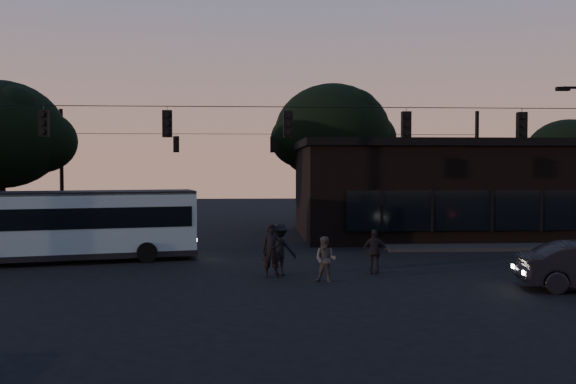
{
  "coord_description": "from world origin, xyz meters",
  "views": [
    {
      "loc": [
        -1.42,
        -20.11,
        3.94
      ],
      "look_at": [
        0.0,
        4.0,
        3.0
      ],
      "focal_mm": 40.0,
      "sensor_mm": 36.0,
      "label": 1
    }
  ],
  "objects": [
    {
      "name": "signal_rig_far",
      "position": [
        0.0,
        20.0,
        4.2
      ],
      "size": [
        26.24,
        0.3,
        7.5
      ],
      "color": "black",
      "rests_on": "ground"
    },
    {
      "name": "bus",
      "position": [
        -8.97,
        6.87,
        1.65
      ],
      "size": [
        10.71,
        4.78,
        2.94
      ],
      "rotation": [
        0.0,
        0.0,
        0.24
      ],
      "color": "#7E9AA0",
      "rests_on": "ground"
    },
    {
      "name": "pedestrian_b",
      "position": [
        1.14,
        1.54,
        0.79
      ],
      "size": [
        0.93,
        0.84,
        1.57
      ],
      "primitive_type": "imported",
      "rotation": [
        0.0,
        0.0,
        -0.39
      ],
      "color": "#3C3937",
      "rests_on": "ground"
    },
    {
      "name": "pedestrian_d",
      "position": [
        -0.36,
        3.1,
        0.95
      ],
      "size": [
        1.38,
        1.03,
        1.91
      ],
      "primitive_type": "imported",
      "rotation": [
        0.0,
        0.0,
        2.85
      ],
      "color": "black",
      "rests_on": "ground"
    },
    {
      "name": "ground",
      "position": [
        0.0,
        0.0,
        0.0
      ],
      "size": [
        120.0,
        120.0,
        0.0
      ],
      "primitive_type": "plane",
      "color": "black",
      "rests_on": "ground"
    },
    {
      "name": "sidewalk_far_left",
      "position": [
        -14.0,
        14.0,
        0.07
      ],
      "size": [
        14.0,
        10.0,
        0.15
      ],
      "primitive_type": "cube",
      "color": "black",
      "rests_on": "ground"
    },
    {
      "name": "tree_right",
      "position": [
        18.0,
        18.0,
        4.63
      ],
      "size": [
        5.2,
        5.2,
        6.86
      ],
      "color": "black",
      "rests_on": "ground"
    },
    {
      "name": "tree_left",
      "position": [
        -14.0,
        13.0,
        5.57
      ],
      "size": [
        6.4,
        6.4,
        8.3
      ],
      "color": "black",
      "rests_on": "ground"
    },
    {
      "name": "signal_rig_near",
      "position": [
        0.0,
        4.0,
        4.45
      ],
      "size": [
        26.24,
        0.3,
        7.5
      ],
      "color": "black",
      "rests_on": "ground"
    },
    {
      "name": "building",
      "position": [
        9.0,
        15.97,
        2.71
      ],
      "size": [
        15.4,
        10.41,
        5.4
      ],
      "color": "black",
      "rests_on": "ground"
    },
    {
      "name": "pedestrian_c",
      "position": [
        3.15,
        3.12,
        0.83
      ],
      "size": [
        1.01,
        0.52,
        1.65
      ],
      "primitive_type": "imported",
      "rotation": [
        0.0,
        0.0,
        3.01
      ],
      "color": "black",
      "rests_on": "ground"
    },
    {
      "name": "tree_behind",
      "position": [
        4.0,
        22.0,
        6.19
      ],
      "size": [
        7.6,
        7.6,
        9.43
      ],
      "color": "black",
      "rests_on": "ground"
    },
    {
      "name": "pedestrian_a",
      "position": [
        -0.67,
        2.61,
        0.96
      ],
      "size": [
        0.71,
        0.47,
        1.93
      ],
      "primitive_type": "imported",
      "rotation": [
        0.0,
        0.0,
        0.01
      ],
      "color": "black",
      "rests_on": "ground"
    },
    {
      "name": "sidewalk_far_right",
      "position": [
        12.0,
        14.0,
        0.07
      ],
      "size": [
        14.0,
        10.0,
        0.15
      ],
      "primitive_type": "cube",
      "color": "black",
      "rests_on": "ground"
    }
  ]
}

